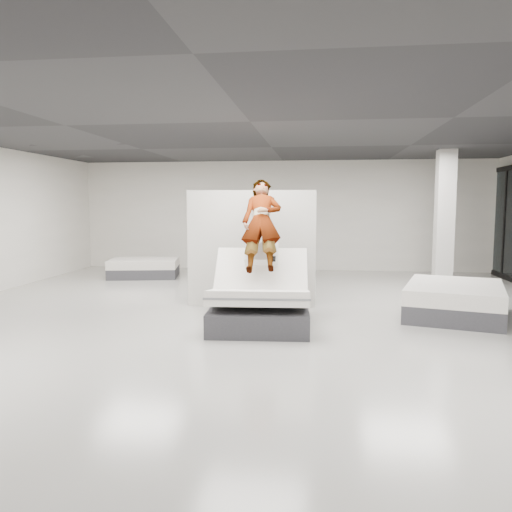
% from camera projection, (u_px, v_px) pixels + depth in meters
% --- Properties ---
extents(room, '(14.00, 14.04, 3.20)m').
position_uv_depth(room, '(250.00, 226.00, 7.79)').
color(room, '#AEACA4').
rests_on(room, ground).
extents(hero_bed, '(1.65, 2.11, 1.30)m').
position_uv_depth(hero_bed, '(260.00, 301.00, 8.03)').
color(hero_bed, '#38373C').
rests_on(hero_bed, floor).
extents(person, '(0.76, 1.73, 1.47)m').
position_uv_depth(person, '(261.00, 242.00, 8.26)').
color(person, slate).
rests_on(person, hero_bed).
extents(remote, '(0.06, 0.14, 0.08)m').
position_uv_depth(remote, '(274.00, 259.00, 7.92)').
color(remote, black).
rests_on(remote, person).
extents(divider_panel, '(2.42, 0.23, 2.20)m').
position_uv_depth(divider_panel, '(251.00, 249.00, 9.41)').
color(divider_panel, silver).
rests_on(divider_panel, floor).
extents(flat_bed_right_far, '(2.04, 2.39, 0.56)m').
position_uv_depth(flat_bed_right_far, '(454.00, 300.00, 8.66)').
color(flat_bed_right_far, '#38373C').
rests_on(flat_bed_right_far, floor).
extents(flat_bed_left_far, '(1.97, 1.62, 0.48)m').
position_uv_depth(flat_bed_left_far, '(144.00, 268.00, 13.34)').
color(flat_bed_left_far, '#38373C').
rests_on(flat_bed_left_far, floor).
extents(column, '(0.40, 0.40, 3.20)m').
position_uv_depth(column, '(444.00, 219.00, 11.74)').
color(column, silver).
rests_on(column, floor).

